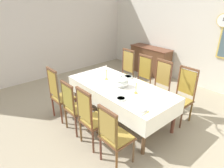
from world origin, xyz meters
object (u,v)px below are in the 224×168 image
chair_south_b (75,106)px  bowl_far_left (121,99)px  dining_table (120,89)px  bowl_near_right (141,110)px  chair_north_b (141,79)px  sideboard (150,61)px  chair_south_d (114,135)px  chair_north_d (182,95)px  chair_south_c (91,117)px  candlestick_east (136,87)px  candlestick_west (106,74)px  bowl_near_left (128,77)px  chair_south_a (60,94)px  chair_north_a (125,72)px  spoon_primary (125,76)px  spoon_secondary (147,112)px  mounted_clock (224,20)px  chair_north_c (159,86)px  soup_tureen (121,81)px

chair_south_b → bowl_far_left: bearing=38.6°
dining_table → bowl_near_right: (0.91, -0.38, 0.09)m
chair_north_b → sideboard: chair_north_b is taller
chair_south_b → sideboard: bearing=106.8°
chair_south_d → chair_north_d: chair_north_d is taller
chair_south_c → chair_south_d: bearing=0.5°
dining_table → candlestick_east: bearing=0.0°
chair_south_b → candlestick_west: 1.02m
chair_south_b → chair_south_d: size_ratio=1.01×
bowl_near_left → sideboard: 2.49m
chair_south_a → chair_north_a: size_ratio=0.98×
sideboard → spoon_primary: bearing=114.6°
spoon_secondary → bowl_far_left: bearing=179.8°
dining_table → spoon_secondary: spoon_secondary is taller
dining_table → chair_south_b: chair_south_b is taller
dining_table → mounted_clock: 3.17m
chair_south_c → spoon_primary: 1.53m
bowl_near_right → mounted_clock: size_ratio=0.44×
dining_table → sideboard: sideboard is taller
chair_north_d → sideboard: 2.76m
candlestick_west → mounted_clock: bearing=69.3°
bowl_near_right → spoon_primary: bowl_near_right is taller
chair_north_d → bowl_near_right: size_ratio=7.82×
chair_south_c → chair_north_c: 1.88m
dining_table → spoon_secondary: bearing=-19.3°
bowl_near_right → chair_north_d: bearing=91.6°
spoon_secondary → soup_tureen: bearing=156.8°
soup_tureen → sideboard: soup_tureen is taller
chair_south_a → spoon_primary: 1.49m
chair_south_b → chair_north_d: size_ratio=0.92×
candlestick_west → chair_north_d: bearing=35.5°
chair_south_c → spoon_secondary: chair_south_c is taller
chair_south_c → bowl_near_right: size_ratio=7.57×
chair_south_c → bowl_near_left: size_ratio=5.66×
spoon_primary → mounted_clock: bearing=56.5°
chair_south_b → candlestick_west: size_ratio=3.23×
chair_north_a → candlestick_west: (0.38, -0.94, 0.31)m
chair_north_c → bowl_near_right: size_ratio=7.91×
chair_south_b → sideboard: (-1.07, 3.55, -0.10)m
chair_north_a → chair_north_c: (1.11, -0.00, -0.01)m
candlestick_west → candlestick_east: 0.88m
chair_south_c → soup_tureen: bearing=105.0°
sideboard → mounted_clock: 2.45m
candlestick_west → soup_tureen: bearing=0.0°
chair_north_a → chair_south_c: bearing=120.7°
chair_north_d → candlestick_west: (-1.32, -0.94, 0.32)m
sideboard → chair_south_d: bearing=121.8°
chair_north_d → bowl_near_left: (-1.07, -0.52, 0.22)m
spoon_primary → mounted_clock: 2.83m
chair_north_c → chair_south_a: bearing=59.4°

